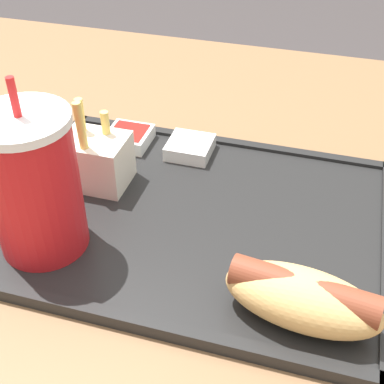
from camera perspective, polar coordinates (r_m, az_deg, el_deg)
The scene contains 6 objects.
food_tray at distance 0.56m, azimuth -0.00°, elevation -2.79°, with size 0.41×0.31×0.01m.
soda_cup at distance 0.50m, azimuth -16.54°, elevation 0.79°, with size 0.09×0.09×0.18m.
hot_dog_far at distance 0.45m, azimuth 11.70°, elevation -10.95°, with size 0.14×0.07×0.05m.
fries_carton at distance 0.60m, azimuth -10.24°, elevation 3.51°, with size 0.07×0.06×0.11m.
sauce_cup_mayo at distance 0.65m, azimuth -0.21°, elevation 4.84°, with size 0.05×0.05×0.02m.
sauce_cup_ketchup at distance 0.67m, azimuth -6.76°, elevation 5.88°, with size 0.05×0.05×0.02m.
Camera 1 is at (-0.16, 0.42, 1.14)m, focal length 50.00 mm.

